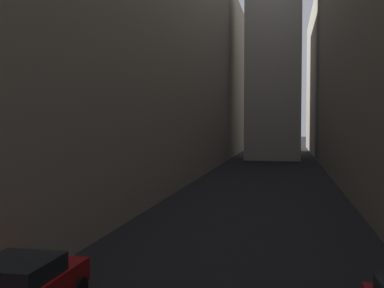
# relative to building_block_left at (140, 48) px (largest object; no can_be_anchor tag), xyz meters

# --- Properties ---
(ground_plane) EXTENTS (264.00, 264.00, 0.00)m
(ground_plane) POSITION_rel_building_block_left_xyz_m (11.58, -2.00, -11.57)
(ground_plane) COLOR black
(building_block_left) EXTENTS (12.15, 108.00, 23.14)m
(building_block_left) POSITION_rel_building_block_left_xyz_m (0.00, 0.00, 0.00)
(building_block_left) COLOR gray
(building_block_left) RESTS_ON ground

